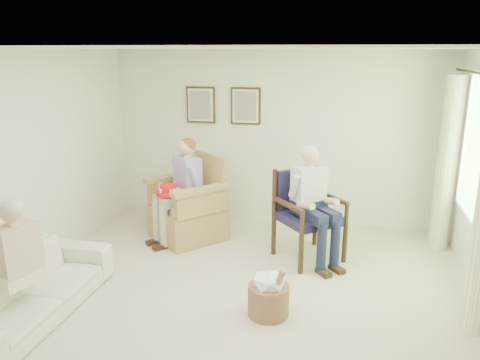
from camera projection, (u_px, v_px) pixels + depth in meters
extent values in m
plane|color=beige|center=(232.00, 311.00, 4.80)|extent=(5.50, 5.50, 0.00)
cube|color=silver|center=(275.00, 139.00, 7.04)|extent=(5.00, 0.04, 2.60)
cube|color=silver|center=(5.00, 175.00, 4.99)|extent=(0.04, 5.50, 2.60)
cube|color=white|center=(231.00, 48.00, 4.11)|extent=(5.00, 5.50, 0.02)
cube|color=white|center=(472.00, 219.00, 5.20)|extent=(0.04, 1.52, 0.06)
cylinder|color=#FFF3C7|center=(447.00, 165.00, 6.05)|extent=(0.34, 0.34, 2.30)
cube|color=#382114|center=(201.00, 105.00, 7.13)|extent=(0.45, 0.03, 0.55)
cube|color=silver|center=(200.00, 105.00, 7.11)|extent=(0.39, 0.01, 0.49)
cube|color=tan|center=(200.00, 105.00, 7.10)|extent=(0.33, 0.01, 0.43)
cube|color=#382114|center=(246.00, 106.00, 6.98)|extent=(0.45, 0.03, 0.55)
cube|color=silver|center=(245.00, 106.00, 6.96)|extent=(0.39, 0.01, 0.49)
cube|color=tan|center=(245.00, 106.00, 6.95)|extent=(0.33, 0.01, 0.43)
cube|color=tan|center=(188.00, 222.00, 6.63)|extent=(0.87, 0.85, 0.46)
cube|color=beige|center=(187.00, 204.00, 6.52)|extent=(0.68, 0.65, 0.11)
cube|color=tan|center=(195.00, 175.00, 6.80)|extent=(0.81, 0.25, 0.68)
cube|color=tan|center=(160.00, 193.00, 6.60)|extent=(0.11, 0.78, 0.33)
cube|color=tan|center=(215.00, 197.00, 6.43)|extent=(0.11, 0.78, 0.33)
cylinder|color=black|center=(279.00, 248.00, 5.74)|extent=(0.06, 0.06, 0.49)
cylinder|color=black|center=(334.00, 253.00, 5.60)|extent=(0.06, 0.06, 0.49)
cylinder|color=black|center=(286.00, 229.00, 6.33)|extent=(0.06, 0.06, 0.49)
cylinder|color=black|center=(336.00, 234.00, 6.18)|extent=(0.06, 0.06, 0.49)
cube|color=#1F1A3A|center=(309.00, 218.00, 5.88)|extent=(0.64, 0.62, 0.11)
cube|color=#1F1A3A|center=(312.00, 189.00, 6.08)|extent=(0.60, 0.08, 0.55)
imported|color=white|center=(28.00, 290.00, 4.62)|extent=(2.02, 0.79, 0.59)
cube|color=beige|center=(186.00, 193.00, 6.47)|extent=(0.40, 0.26, 0.16)
cube|color=#A591CD|center=(186.00, 173.00, 6.42)|extent=(0.39, 0.24, 0.46)
sphere|color=#DDAD8E|center=(185.00, 147.00, 6.31)|extent=(0.21, 0.21, 0.21)
ellipsoid|color=brown|center=(185.00, 145.00, 6.32)|extent=(0.22, 0.22, 0.18)
cube|color=beige|center=(174.00, 201.00, 6.30)|extent=(0.14, 0.44, 0.13)
cube|color=beige|center=(188.00, 202.00, 6.26)|extent=(0.14, 0.44, 0.13)
cylinder|color=beige|center=(169.00, 227.00, 6.20)|extent=(0.12, 0.12, 0.58)
cylinder|color=beige|center=(184.00, 229.00, 6.15)|extent=(0.12, 0.12, 0.58)
cube|color=#1A1D3A|center=(310.00, 206.00, 5.84)|extent=(0.40, 0.26, 0.16)
cube|color=silver|center=(311.00, 184.00, 5.78)|extent=(0.39, 0.24, 0.46)
sphere|color=#DDAD8E|center=(312.00, 155.00, 5.67)|extent=(0.21, 0.21, 0.21)
ellipsoid|color=#B7B2AD|center=(312.00, 153.00, 5.69)|extent=(0.22, 0.22, 0.18)
cube|color=#1A1D3A|center=(300.00, 215.00, 5.67)|extent=(0.14, 0.44, 0.13)
cube|color=#1A1D3A|center=(317.00, 216.00, 5.62)|extent=(0.14, 0.44, 0.13)
cylinder|color=#1A1D3A|center=(297.00, 246.00, 5.57)|extent=(0.12, 0.12, 0.61)
cylinder|color=#1A1D3A|center=(314.00, 248.00, 5.52)|extent=(0.12, 0.12, 0.61)
cube|color=beige|center=(19.00, 274.00, 4.48)|extent=(0.42, 0.26, 0.16)
cube|color=#BAA090|center=(16.00, 246.00, 4.42)|extent=(0.41, 0.24, 0.46)
sphere|color=#DDAD8E|center=(11.00, 209.00, 4.31)|extent=(0.21, 0.21, 0.21)
ellipsoid|color=#B7B2AD|center=(12.00, 206.00, 4.33)|extent=(0.22, 0.22, 0.18)
cube|color=beige|center=(13.00, 291.00, 4.26)|extent=(0.14, 0.44, 0.13)
cylinder|color=beige|center=(1.00, 325.00, 4.13)|extent=(0.12, 0.12, 0.42)
cylinder|color=red|center=(169.00, 193.00, 6.30)|extent=(0.34, 0.34, 0.04)
cylinder|color=red|center=(168.00, 189.00, 6.28)|extent=(0.23, 0.23, 0.12)
cube|color=white|center=(177.00, 189.00, 6.25)|extent=(0.04, 0.01, 0.05)
cube|color=white|center=(175.00, 187.00, 6.36)|extent=(0.03, 0.04, 0.05)
cube|color=white|center=(167.00, 186.00, 6.39)|extent=(0.03, 0.04, 0.05)
cube|color=white|center=(160.00, 188.00, 6.31)|extent=(0.04, 0.01, 0.05)
cube|color=white|center=(161.00, 191.00, 6.19)|extent=(0.03, 0.04, 0.05)
cube|color=white|center=(170.00, 191.00, 6.17)|extent=(0.03, 0.04, 0.05)
cylinder|color=tan|center=(268.00, 300.00, 4.70)|extent=(0.50, 0.50, 0.32)
ellipsoid|color=white|center=(269.00, 281.00, 4.64)|extent=(0.37, 0.37, 0.22)
cylinder|color=#A57F56|center=(277.00, 285.00, 4.58)|extent=(0.16, 0.30, 0.48)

